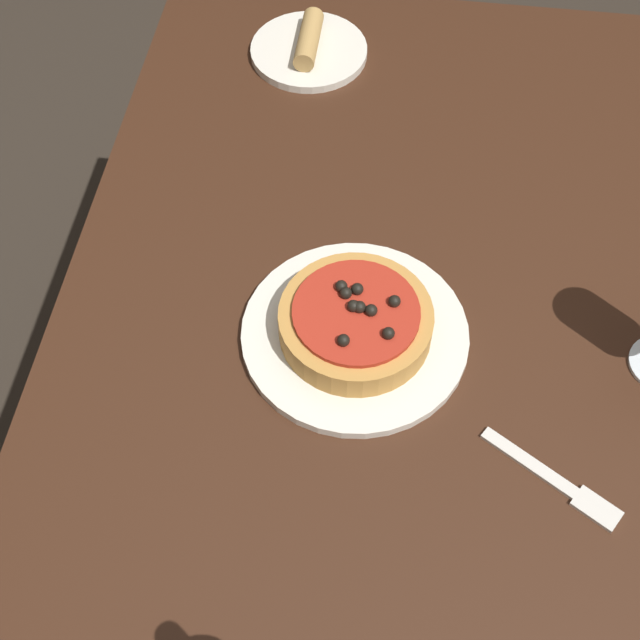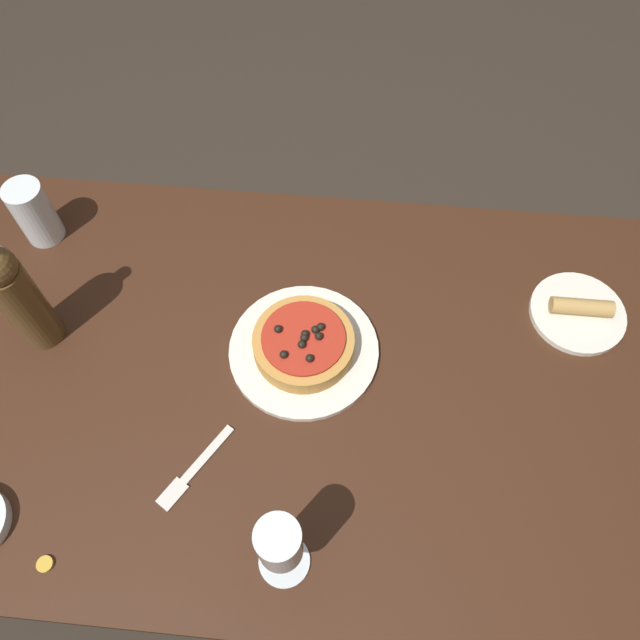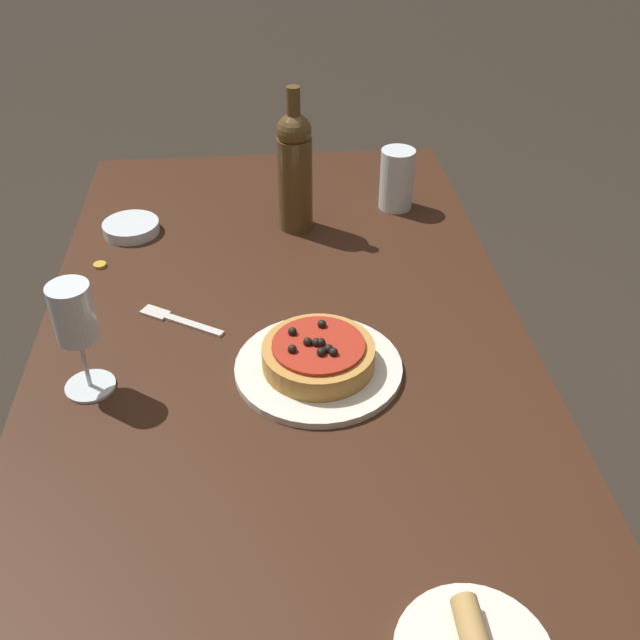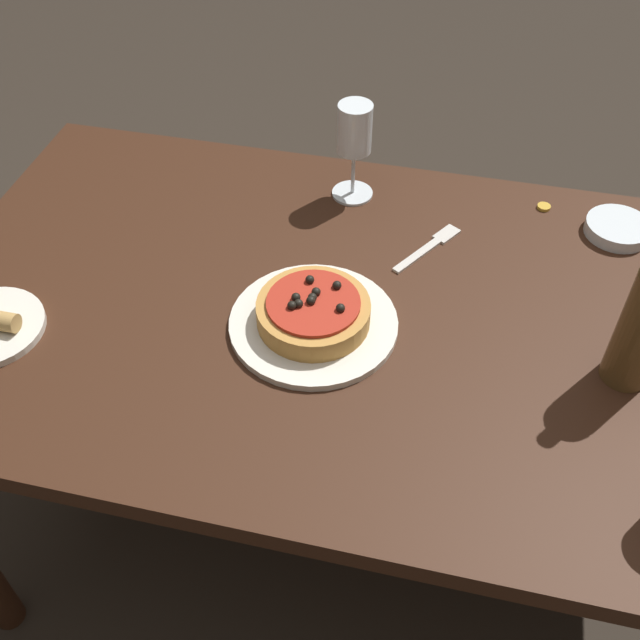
% 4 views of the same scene
% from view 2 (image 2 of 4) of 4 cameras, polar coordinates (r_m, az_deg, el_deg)
% --- Properties ---
extents(ground_plane, '(14.00, 14.00, 0.00)m').
position_cam_2_polar(ground_plane, '(1.74, -4.26, -14.84)').
color(ground_plane, '#2D261E').
extents(dining_table, '(1.46, 0.81, 0.71)m').
position_cam_2_polar(dining_table, '(1.16, -6.25, -6.65)').
color(dining_table, '#381E11').
rests_on(dining_table, ground_plane).
extents(dinner_plate, '(0.26, 0.26, 0.01)m').
position_cam_2_polar(dinner_plate, '(1.09, -1.49, -2.78)').
color(dinner_plate, silver).
rests_on(dinner_plate, dining_table).
extents(pizza, '(0.17, 0.17, 0.05)m').
position_cam_2_polar(pizza, '(1.06, -1.52, -2.12)').
color(pizza, '#BC843D').
rests_on(pizza, dinner_plate).
extents(wine_glass, '(0.08, 0.08, 0.18)m').
position_cam_2_polar(wine_glass, '(0.86, -3.72, -19.83)').
color(wine_glass, silver).
rests_on(wine_glass, dining_table).
extents(wine_bottle, '(0.07, 0.07, 0.29)m').
position_cam_2_polar(wine_bottle, '(1.11, -26.06, 2.10)').
color(wine_bottle, brown).
rests_on(wine_bottle, dining_table).
extents(water_cup, '(0.07, 0.07, 0.13)m').
position_cam_2_polar(water_cup, '(1.30, -24.67, 8.90)').
color(water_cup, silver).
rests_on(water_cup, dining_table).
extents(fork, '(0.10, 0.15, 0.00)m').
position_cam_2_polar(fork, '(1.03, -11.60, -13.42)').
color(fork, beige).
rests_on(fork, dining_table).
extents(side_plate, '(0.17, 0.17, 0.04)m').
position_cam_2_polar(side_plate, '(1.21, 22.54, 0.70)').
color(side_plate, silver).
rests_on(side_plate, dining_table).
extents(bottle_cap, '(0.02, 0.02, 0.01)m').
position_cam_2_polar(bottle_cap, '(1.06, -23.84, -19.74)').
color(bottle_cap, gold).
rests_on(bottle_cap, dining_table).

